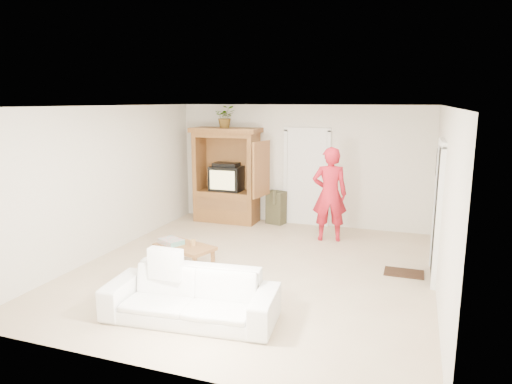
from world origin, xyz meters
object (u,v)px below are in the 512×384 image
man (330,194)px  armoire (228,181)px  sofa (191,296)px  coffee_table (185,248)px

man → armoire: bearing=-29.1°
sofa → man: bearing=69.9°
man → coffee_table: bearing=35.8°
armoire → coffee_table: bearing=-80.9°
armoire → sofa: 4.80m
man → coffee_table: size_ratio=1.67×
armoire → man: (2.42, -0.69, 0.01)m
coffee_table → armoire: bearing=116.9°
coffee_table → sofa: bearing=-41.8°
sofa → coffee_table: (-0.95, 1.61, 0.01)m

